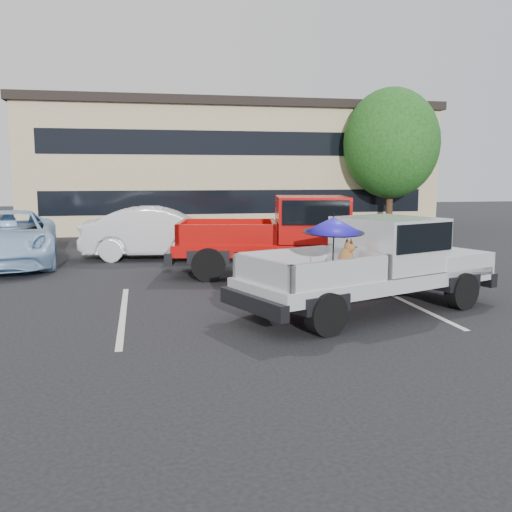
# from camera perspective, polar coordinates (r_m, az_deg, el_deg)

# --- Properties ---
(ground) EXTENTS (90.00, 90.00, 0.00)m
(ground) POSITION_cam_1_polar(r_m,az_deg,el_deg) (10.06, 4.01, -7.65)
(ground) COLOR black
(ground) RESTS_ON ground
(stripe_left) EXTENTS (0.12, 5.00, 0.01)m
(stripe_left) POSITION_cam_1_polar(r_m,az_deg,el_deg) (11.66, -13.15, -5.64)
(stripe_left) COLOR silver
(stripe_left) RESTS_ON ground
(stripe_right) EXTENTS (0.12, 5.00, 0.01)m
(stripe_right) POSITION_cam_1_polar(r_m,az_deg,el_deg) (12.93, 14.55, -4.34)
(stripe_right) COLOR silver
(stripe_right) RESTS_ON ground
(motel_building) EXTENTS (20.40, 8.40, 6.30)m
(motel_building) POSITION_cam_1_polar(r_m,az_deg,el_deg) (30.67, -2.87, 8.95)
(motel_building) COLOR #C5B783
(motel_building) RESTS_ON ground
(tree_right) EXTENTS (4.46, 4.46, 6.78)m
(tree_right) POSITION_cam_1_polar(r_m,az_deg,el_deg) (27.90, 13.37, 10.90)
(tree_right) COLOR #332114
(tree_right) RESTS_ON ground
(tree_back) EXTENTS (4.68, 4.68, 7.11)m
(tree_back) POSITION_cam_1_polar(r_m,az_deg,el_deg) (34.47, 3.06, 10.86)
(tree_back) COLOR #332114
(tree_back) RESTS_ON ground
(silver_pickup) EXTENTS (6.01, 3.91, 2.06)m
(silver_pickup) POSITION_cam_1_polar(r_m,az_deg,el_deg) (11.80, 12.32, -0.26)
(silver_pickup) COLOR black
(silver_pickup) RESTS_ON ground
(red_pickup) EXTENTS (6.84, 3.44, 2.15)m
(red_pickup) POSITION_cam_1_polar(r_m,az_deg,el_deg) (15.76, 4.82, 2.41)
(red_pickup) COLOR black
(red_pickup) RESTS_ON ground
(silver_sedan) EXTENTS (5.29, 2.28, 1.70)m
(silver_sedan) POSITION_cam_1_polar(r_m,az_deg,el_deg) (19.03, -9.37, 2.30)
(silver_sedan) COLOR silver
(silver_sedan) RESTS_ON ground
(blue_suv) EXTENTS (3.49, 6.26, 1.65)m
(blue_suv) POSITION_cam_1_polar(r_m,az_deg,el_deg) (18.89, -23.58, 1.63)
(blue_suv) COLOR #97BEE2
(blue_suv) RESTS_ON ground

